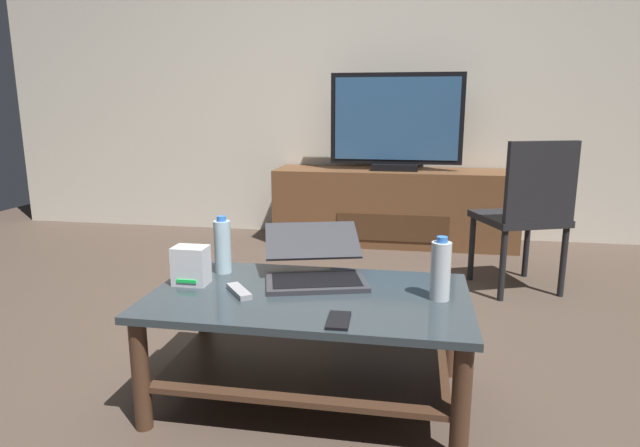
{
  "coord_description": "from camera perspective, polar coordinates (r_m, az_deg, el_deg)",
  "views": [
    {
      "loc": [
        0.44,
        -2.13,
        1.09
      ],
      "look_at": [
        0.03,
        0.19,
        0.57
      ],
      "focal_mm": 30.16,
      "sensor_mm": 36.0,
      "label": 1
    }
  ],
  "objects": [
    {
      "name": "ground_plane",
      "position": [
        2.43,
        -1.58,
        -14.23
      ],
      "size": [
        7.68,
        7.68,
        0.0
      ],
      "primitive_type": "plane",
      "color": "#4C3D33"
    },
    {
      "name": "dining_chair",
      "position": [
        3.32,
        21.12,
        1.39
      ],
      "size": [
        0.57,
        0.57,
        0.9
      ],
      "color": "black",
      "rests_on": "ground"
    },
    {
      "name": "media_cabinet",
      "position": [
        4.35,
        7.84,
        1.78
      ],
      "size": [
        1.89,
        0.5,
        0.59
      ],
      "color": "brown",
      "rests_on": "ground"
    },
    {
      "name": "water_bottle_near",
      "position": [
        1.92,
        12.67,
        -4.85
      ],
      "size": [
        0.07,
        0.07,
        0.23
      ],
      "color": "silver",
      "rests_on": "coffee_table"
    },
    {
      "name": "cell_phone",
      "position": [
        1.72,
        1.97,
        -10.24
      ],
      "size": [
        0.08,
        0.14,
        0.01
      ],
      "primitive_type": "cube",
      "rotation": [
        0.0,
        0.0,
        0.04
      ],
      "color": "black",
      "rests_on": "coffee_table"
    },
    {
      "name": "back_wall",
      "position": [
        4.63,
        4.7,
        16.22
      ],
      "size": [
        6.4,
        0.12,
        2.8
      ],
      "primitive_type": "cube",
      "color": "beige",
      "rests_on": "ground"
    },
    {
      "name": "water_bottle_far",
      "position": [
        2.21,
        -10.3,
        -2.38
      ],
      "size": [
        0.07,
        0.07,
        0.23
      ],
      "color": "silver",
      "rests_on": "coffee_table"
    },
    {
      "name": "tv_remote",
      "position": [
        1.98,
        -8.59,
        -7.13
      ],
      "size": [
        0.13,
        0.15,
        0.02
      ],
      "primitive_type": "cube",
      "rotation": [
        0.0,
        0.0,
        0.65
      ],
      "color": "#99999E",
      "rests_on": "coffee_table"
    },
    {
      "name": "coffee_table",
      "position": [
        2.02,
        -1.13,
        -10.88
      ],
      "size": [
        1.15,
        0.66,
        0.42
      ],
      "color": "#2D383D",
      "rests_on": "ground"
    },
    {
      "name": "laptop",
      "position": [
        2.11,
        -0.58,
        -4.34
      ],
      "size": [
        0.48,
        0.49,
        0.18
      ],
      "color": "#333338",
      "rests_on": "coffee_table"
    },
    {
      "name": "television",
      "position": [
        4.26,
        8.09,
        10.43
      ],
      "size": [
        1.02,
        0.2,
        0.74
      ],
      "color": "black",
      "rests_on": "media_cabinet"
    },
    {
      "name": "router_box",
      "position": [
        2.1,
        -13.53,
        -4.35
      ],
      "size": [
        0.13,
        0.1,
        0.15
      ],
      "color": "silver",
      "rests_on": "coffee_table"
    }
  ]
}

